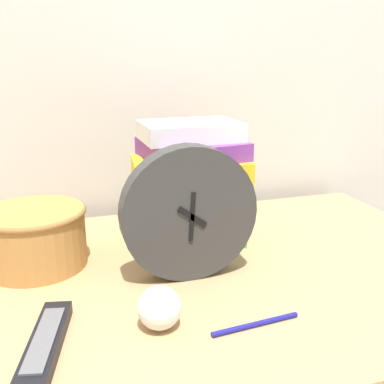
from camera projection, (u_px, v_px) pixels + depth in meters
wall_back at (120, 2)px, 1.05m from camera, size 6.00×0.04×2.40m
desk_clock at (189, 213)px, 0.77m from camera, size 0.24×0.04×0.24m
book_stack at (190, 183)px, 0.93m from camera, size 0.25×0.20×0.25m
basket at (35, 235)px, 0.83m from camera, size 0.19×0.19×0.11m
tv_remote at (45, 345)px, 0.60m from camera, size 0.08×0.20×0.02m
crumpled_paper_ball at (159, 308)px, 0.65m from camera, size 0.06×0.06×0.06m
pen at (256, 324)px, 0.66m from camera, size 0.14×0.02×0.01m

